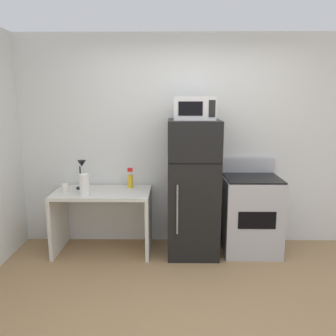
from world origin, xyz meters
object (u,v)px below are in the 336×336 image
object	(u,v)px
desk	(103,210)
coffee_mug	(65,188)
desk_lamp	(81,170)
refrigerator	(193,188)
oven_range	(251,214)
spray_bottle	(130,180)
paper_towel_roll	(84,184)
microwave	(194,108)

from	to	relation	value
desk	coffee_mug	world-z (taller)	coffee_mug
desk_lamp	refrigerator	distance (m)	1.35
coffee_mug	refrigerator	size ratio (longest dim) A/B	0.06
desk	refrigerator	bearing A→B (deg)	-0.43
desk_lamp	oven_range	xyz separation A→B (m)	(2.04, -0.08, -0.52)
desk	desk_lamp	bearing A→B (deg)	159.48
desk_lamp	refrigerator	world-z (taller)	refrigerator
spray_bottle	refrigerator	world-z (taller)	refrigerator
spray_bottle	coffee_mug	bearing A→B (deg)	-165.40
desk_lamp	paper_towel_roll	size ratio (longest dim) A/B	1.47
desk_lamp	paper_towel_roll	xyz separation A→B (m)	(0.09, -0.26, -0.12)
paper_towel_roll	spray_bottle	size ratio (longest dim) A/B	0.96
desk	microwave	xyz separation A→B (m)	(1.08, -0.03, 1.20)
oven_range	refrigerator	bearing A→B (deg)	-177.77
paper_towel_roll	spray_bottle	distance (m)	0.58
paper_towel_roll	spray_bottle	bearing A→B (deg)	33.56
microwave	spray_bottle	bearing A→B (deg)	165.85
refrigerator	microwave	xyz separation A→B (m)	(0.00, -0.02, 0.93)
spray_bottle	microwave	world-z (taller)	microwave
microwave	coffee_mug	bearing A→B (deg)	-179.85
paper_towel_roll	refrigerator	distance (m)	1.25
desk_lamp	spray_bottle	size ratio (longest dim) A/B	1.42
coffee_mug	refrigerator	bearing A→B (deg)	0.95
desk_lamp	spray_bottle	world-z (taller)	desk_lamp
refrigerator	spray_bottle	bearing A→B (deg)	167.37
coffee_mug	refrigerator	xyz separation A→B (m)	(1.50, 0.03, -0.00)
spray_bottle	refrigerator	distance (m)	0.78
desk_lamp	spray_bottle	distance (m)	0.60
oven_range	paper_towel_roll	bearing A→B (deg)	-174.73
desk	paper_towel_roll	distance (m)	0.42
spray_bottle	refrigerator	xyz separation A→B (m)	(0.76, -0.17, -0.05)
refrigerator	oven_range	xyz separation A→B (m)	(0.70, 0.03, -0.33)
paper_towel_roll	oven_range	bearing A→B (deg)	5.27
desk	oven_range	size ratio (longest dim) A/B	1.03
coffee_mug	microwave	bearing A→B (deg)	0.15
desk	desk_lamp	size ratio (longest dim) A/B	3.21
coffee_mug	oven_range	xyz separation A→B (m)	(2.20, 0.05, -0.33)
desk	coffee_mug	bearing A→B (deg)	-175.59
desk	spray_bottle	bearing A→B (deg)	26.90
desk	oven_range	distance (m)	1.78
desk_lamp	spray_bottle	xyz separation A→B (m)	(0.58, 0.06, -0.14)
coffee_mug	microwave	world-z (taller)	microwave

